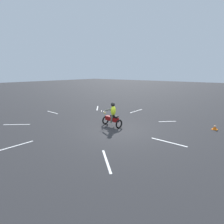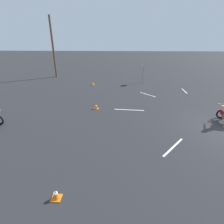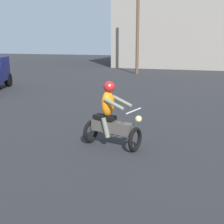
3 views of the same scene
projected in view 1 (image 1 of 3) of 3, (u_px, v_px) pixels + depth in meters
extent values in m
plane|color=#28282B|center=(119.00, 130.00, 11.17)|extent=(120.00, 120.00, 0.00)
torus|color=black|center=(106.00, 120.00, 12.29)|extent=(0.17, 0.61, 0.60)
torus|color=black|center=(119.00, 124.00, 11.39)|extent=(0.17, 0.61, 0.60)
cube|color=maroon|center=(112.00, 119.00, 11.79)|extent=(1.12, 0.37, 0.28)
cube|color=black|center=(114.00, 116.00, 11.59)|extent=(0.59, 0.33, 0.10)
cylinder|color=silver|center=(106.00, 111.00, 12.10)|extent=(0.12, 0.70, 0.04)
sphere|color=#F2E08C|center=(105.00, 113.00, 12.23)|extent=(0.18, 0.18, 0.16)
ellipsoid|color=#CCEA26|center=(113.00, 111.00, 11.58)|extent=(0.33, 0.43, 0.64)
cylinder|color=slate|center=(112.00, 109.00, 11.91)|extent=(0.55, 0.16, 0.27)
cylinder|color=slate|center=(108.00, 110.00, 11.64)|extent=(0.55, 0.16, 0.27)
cylinder|color=slate|center=(115.00, 119.00, 11.82)|extent=(0.26, 0.15, 0.51)
cylinder|color=slate|center=(112.00, 120.00, 11.62)|extent=(0.26, 0.15, 0.51)
sphere|color=black|center=(113.00, 105.00, 11.51)|extent=(0.31, 0.31, 0.28)
cube|color=orange|center=(215.00, 129.00, 11.22)|extent=(0.32, 0.32, 0.03)
cone|color=orange|center=(215.00, 127.00, 11.18)|extent=(0.24, 0.24, 0.31)
cylinder|color=white|center=(215.00, 126.00, 11.17)|extent=(0.13, 0.13, 0.05)
cube|color=silver|center=(53.00, 112.00, 15.95)|extent=(1.68, 0.15, 0.01)
cube|color=silver|center=(17.00, 124.00, 12.29)|extent=(1.46, 1.28, 0.01)
cube|color=silver|center=(11.00, 147.00, 8.61)|extent=(0.26, 2.14, 0.01)
cube|color=silver|center=(107.00, 161.00, 7.30)|extent=(1.59, 1.37, 0.01)
cube|color=silver|center=(169.00, 142.00, 9.21)|extent=(1.94, 0.10, 0.01)
cube|color=silver|center=(167.00, 121.00, 13.05)|extent=(1.03, 1.00, 0.01)
cube|color=silver|center=(136.00, 111.00, 16.53)|extent=(0.19, 2.02, 0.01)
cube|color=silver|center=(97.00, 108.00, 17.83)|extent=(1.50, 1.72, 0.01)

